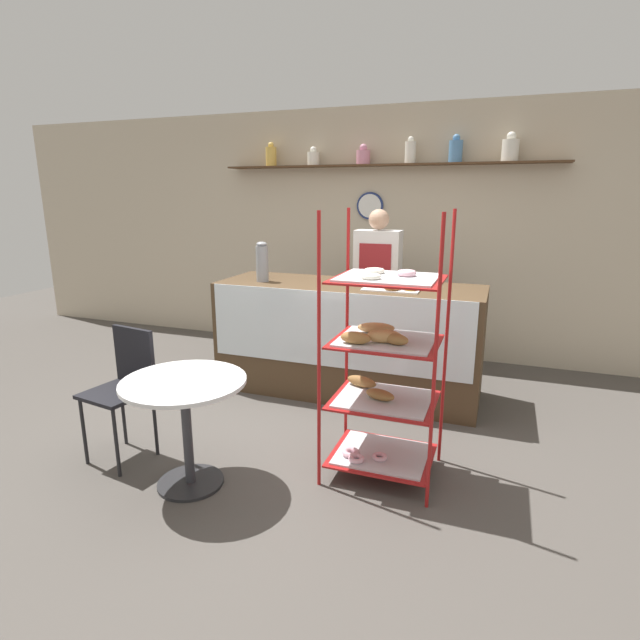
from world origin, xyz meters
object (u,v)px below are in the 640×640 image
object	(u,v)px
pastry_rack	(383,365)
coffee_carafe	(262,262)
person_worker	(377,287)
cafe_table	(185,406)
cafe_chair	(126,379)
donut_tray_counter	(397,287)

from	to	relation	value
pastry_rack	coffee_carafe	size ratio (longest dim) A/B	4.71
person_worker	cafe_table	world-z (taller)	person_worker
cafe_chair	donut_tray_counter	distance (m)	2.23
coffee_carafe	donut_tray_counter	world-z (taller)	coffee_carafe
pastry_rack	cafe_chair	world-z (taller)	pastry_rack
pastry_rack	person_worker	bearing A→B (deg)	105.02
pastry_rack	cafe_table	xyz separation A→B (m)	(-1.09, -0.55, -0.21)
cafe_table	donut_tray_counter	xyz separation A→B (m)	(0.93, 1.73, 0.49)
cafe_table	donut_tray_counter	size ratio (longest dim) A/B	1.60
cafe_chair	donut_tray_counter	world-z (taller)	donut_tray_counter
person_worker	cafe_table	xyz separation A→B (m)	(-0.59, -2.40, -0.36)
coffee_carafe	donut_tray_counter	bearing A→B (deg)	1.49
cafe_chair	coffee_carafe	xyz separation A→B (m)	(0.30, 1.52, 0.62)
cafe_chair	coffee_carafe	world-z (taller)	coffee_carafe
person_worker	coffee_carafe	size ratio (longest dim) A/B	4.56
pastry_rack	person_worker	size ratio (longest dim) A/B	1.03
coffee_carafe	cafe_table	bearing A→B (deg)	-79.70
cafe_chair	donut_tray_counter	size ratio (longest dim) A/B	1.92
donut_tray_counter	cafe_chair	bearing A→B (deg)	-134.66
person_worker	cafe_chair	size ratio (longest dim) A/B	1.82
pastry_rack	cafe_table	distance (m)	1.24
person_worker	cafe_table	bearing A→B (deg)	-103.92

